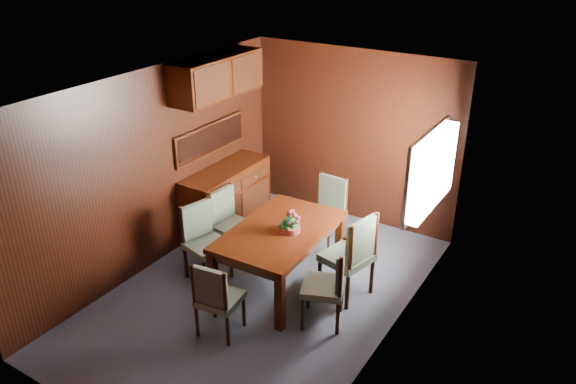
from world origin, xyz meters
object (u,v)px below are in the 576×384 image
Objects in this scene: chair_left_near at (203,237)px; chair_right_near at (330,281)px; dining_table at (280,237)px; sideboard at (227,199)px; flower_centerpiece at (290,222)px; chair_head at (216,296)px.

chair_right_near is (1.67, 0.01, -0.01)m from chair_left_near.
sideboard is at bearing 149.09° from dining_table.
dining_table is at bearing -28.87° from sideboard.
chair_right_near is at bearing -23.19° from dining_table.
dining_table is 0.88m from chair_right_near.
chair_left_near is 3.77× the size of flower_centerpiece.
chair_left_near is at bearing 68.92° from chair_right_near.
chair_right_near is 1.17m from chair_head.
sideboard is 1.52m from dining_table.
chair_head is (0.81, -0.79, -0.04)m from chair_left_near.
dining_table is (1.33, -0.73, 0.17)m from sideboard.
flower_centerpiece is (0.98, 0.34, 0.32)m from chair_left_near.
chair_left_near reaches higher than sideboard.
chair_head is (-0.86, -0.79, -0.03)m from chair_right_near.
sideboard is 1.62× the size of chair_head.
chair_head is at bearing -55.19° from sideboard.
chair_left_near is 1.02× the size of chair_right_near.
chair_right_near is at bearing -25.83° from flower_centerpiece.
sideboard is at bearing 42.58° from chair_right_near.
dining_table is at bearing 47.48° from chair_right_near.
sideboard is 0.88× the size of dining_table.
sideboard reaches higher than chair_head.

